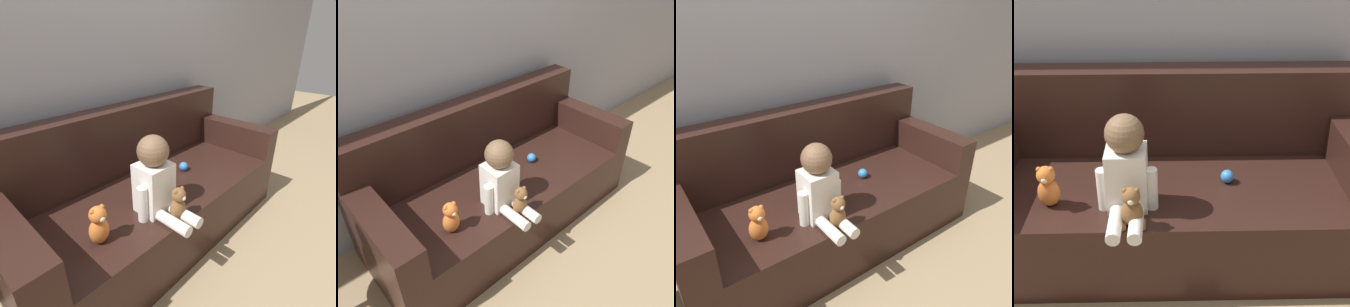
# 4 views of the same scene
# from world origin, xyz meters

# --- Properties ---
(ground_plane) EXTENTS (12.00, 12.00, 0.00)m
(ground_plane) POSITION_xyz_m (0.00, 0.00, 0.00)
(ground_plane) COLOR #9E8460
(wall_back) EXTENTS (8.00, 0.05, 2.60)m
(wall_back) POSITION_xyz_m (0.00, 0.49, 1.30)
(wall_back) COLOR #93939E
(wall_back) RESTS_ON ground_plane
(couch) EXTENTS (1.97, 0.82, 0.89)m
(couch) POSITION_xyz_m (0.00, 0.06, 0.31)
(couch) COLOR black
(couch) RESTS_ON ground_plane
(person_baby) EXTENTS (0.27, 0.38, 0.45)m
(person_baby) POSITION_xyz_m (-0.20, -0.22, 0.62)
(person_baby) COLOR white
(person_baby) RESTS_ON couch
(teddy_bear_brown) EXTENTS (0.12, 0.09, 0.20)m
(teddy_bear_brown) POSITION_xyz_m (-0.18, -0.36, 0.51)
(teddy_bear_brown) COLOR brown
(teddy_bear_brown) RESTS_ON couch
(plush_toy_side) EXTENTS (0.10, 0.10, 0.21)m
(plush_toy_side) POSITION_xyz_m (-0.57, -0.20, 0.52)
(plush_toy_side) COLOR orange
(plush_toy_side) RESTS_ON couch
(toy_ball) EXTENTS (0.07, 0.07, 0.07)m
(toy_ball) POSITION_xyz_m (0.27, -0.03, 0.45)
(toy_ball) COLOR #337FDB
(toy_ball) RESTS_ON couch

